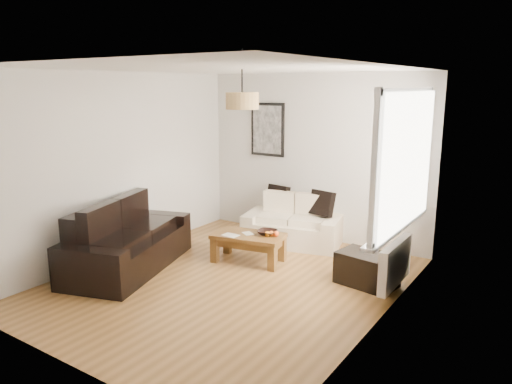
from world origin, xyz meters
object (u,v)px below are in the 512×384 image
Objects in this scene: coffee_table at (249,248)px; loveseat_cream at (293,221)px; sofa_leather at (128,238)px; ottoman at (367,269)px.

loveseat_cream is at bearing 83.36° from coffee_table.
coffee_table is at bearing -110.22° from loveseat_cream.
loveseat_cream is 1.05m from coffee_table.
loveseat_cream is at bearing -49.66° from sofa_leather.
ottoman is at bearing -43.44° from loveseat_cream.
loveseat_cream is 1.49× the size of coffee_table.
loveseat_cream is 2.08× the size of ottoman.
coffee_table is 1.68m from ottoman.
sofa_leather is 3.14m from ottoman.
sofa_leather reaches higher than coffee_table.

